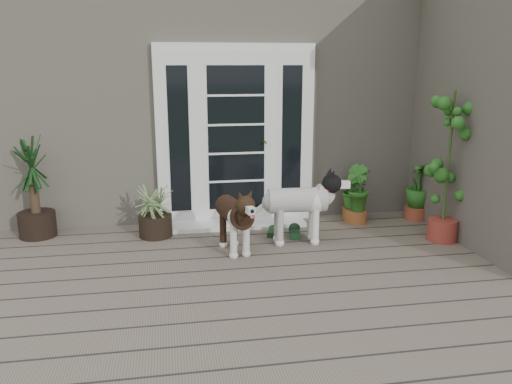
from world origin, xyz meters
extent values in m
cube|color=#6B5B4C|center=(0.00, 0.40, 0.06)|extent=(6.20, 4.60, 0.12)
cube|color=#665E54|center=(0.00, 4.65, 1.55)|extent=(7.40, 4.00, 3.10)
cube|color=white|center=(-0.20, 2.60, 1.19)|extent=(1.90, 0.14, 2.15)
cube|color=white|center=(-0.20, 2.40, 0.14)|extent=(1.60, 0.40, 0.05)
imported|color=#27611B|center=(1.24, 2.40, 0.39)|extent=(0.59, 0.59, 0.54)
imported|color=#1A5B1B|center=(1.25, 2.28, 0.38)|extent=(0.44, 0.44, 0.51)
imported|color=#205217|center=(2.06, 2.30, 0.42)|extent=(0.54, 0.54, 0.59)
camera|label=1|loc=(-1.01, -3.52, 2.05)|focal=36.09mm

